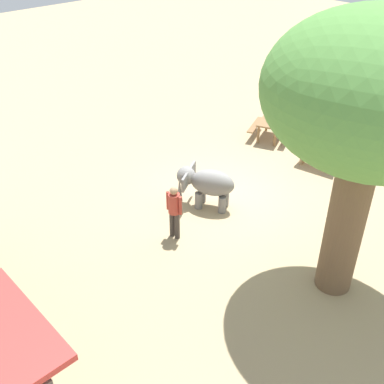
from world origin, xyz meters
TOP-DOWN VIEW (x-y plane):
  - ground_plane at (0.00, 0.00)m, footprint 60.00×60.00m
  - elephant at (-0.05, 0.63)m, footprint 1.74×1.52m
  - person_handler at (-0.53, 2.33)m, footprint 0.50×0.32m
  - shade_tree_main at (-4.56, 0.76)m, footprint 4.49×4.11m
  - wooden_bench at (-1.04, -3.75)m, footprint 1.45×0.67m
  - picnic_table_near at (1.53, -4.45)m, footprint 1.96×1.97m

SIDE VIEW (x-z plane):
  - ground_plane at x=0.00m, z-range 0.00..0.00m
  - wooden_bench at x=-1.04m, z-range 0.03..0.91m
  - picnic_table_near at x=1.53m, z-range 0.20..0.98m
  - elephant at x=-0.05m, z-range 0.17..1.42m
  - person_handler at x=-0.53m, z-range 0.14..1.76m
  - shade_tree_main at x=-4.56m, z-range 1.52..8.01m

